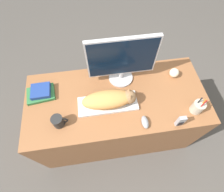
# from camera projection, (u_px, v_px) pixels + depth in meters

# --- Properties ---
(ground_plane) EXTENTS (12.00, 12.00, 0.00)m
(ground_plane) POSITION_uv_depth(u_px,v_px,m) (120.00, 158.00, 1.90)
(ground_plane) COLOR #4C4742
(desk) EXTENTS (1.50, 0.67, 0.74)m
(desk) POSITION_uv_depth(u_px,v_px,m) (116.00, 116.00, 1.75)
(desk) COLOR brown
(desk) RESTS_ON ground_plane
(keyboard) EXTENTS (0.47, 0.17, 0.02)m
(keyboard) POSITION_uv_depth(u_px,v_px,m) (108.00, 104.00, 1.39)
(keyboard) COLOR silver
(keyboard) RESTS_ON desk
(cat) EXTENTS (0.42, 0.16, 0.13)m
(cat) POSITION_uv_depth(u_px,v_px,m) (111.00, 99.00, 1.33)
(cat) COLOR #D18C47
(cat) RESTS_ON keyboard
(monitor) EXTENTS (0.54, 0.21, 0.44)m
(monitor) POSITION_uv_depth(u_px,v_px,m) (122.00, 59.00, 1.32)
(monitor) COLOR #B7B7BC
(monitor) RESTS_ON desk
(computer_mouse) EXTENTS (0.05, 0.10, 0.04)m
(computer_mouse) POSITION_uv_depth(u_px,v_px,m) (145.00, 122.00, 1.30)
(computer_mouse) COLOR gray
(computer_mouse) RESTS_ON desk
(coffee_mug) EXTENTS (0.12, 0.09, 0.10)m
(coffee_mug) POSITION_uv_depth(u_px,v_px,m) (58.00, 121.00, 1.28)
(coffee_mug) COLOR black
(coffee_mug) RESTS_ON desk
(pen_cup) EXTENTS (0.09, 0.09, 0.19)m
(pen_cup) POSITION_uv_depth(u_px,v_px,m) (198.00, 107.00, 1.33)
(pen_cup) COLOR #B2A893
(pen_cup) RESTS_ON desk
(baseball) EXTENTS (0.08, 0.08, 0.08)m
(baseball) POSITION_uv_depth(u_px,v_px,m) (174.00, 73.00, 1.51)
(baseball) COLOR beige
(baseball) RESTS_ON desk
(phone) EXTENTS (0.05, 0.03, 0.12)m
(phone) POSITION_uv_depth(u_px,v_px,m) (181.00, 121.00, 1.26)
(phone) COLOR #99999E
(phone) RESTS_ON desk
(book_stack) EXTENTS (0.24, 0.18, 0.06)m
(book_stack) POSITION_uv_depth(u_px,v_px,m) (41.00, 93.00, 1.42)
(book_stack) COLOR #2D6B38
(book_stack) RESTS_ON desk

